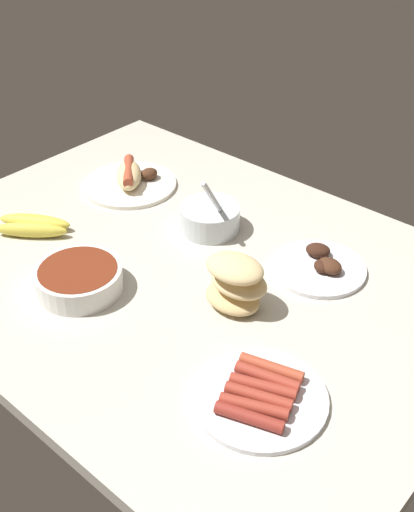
% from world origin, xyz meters
% --- Properties ---
extents(ground_plane, '(1.20, 0.90, 0.03)m').
position_xyz_m(ground_plane, '(0.00, 0.00, -0.01)').
color(ground_plane, beige).
extents(bread_stack, '(0.12, 0.10, 0.11)m').
position_xyz_m(bread_stack, '(0.16, -0.03, 0.05)').
color(bread_stack, '#DBB77A').
rests_on(bread_stack, ground_plane).
extents(banana_bunch, '(0.18, 0.15, 0.03)m').
position_xyz_m(banana_bunch, '(-0.33, -0.13, 0.02)').
color(banana_bunch, gold).
rests_on(banana_bunch, ground_plane).
extents(bowl_chili, '(0.17, 0.17, 0.05)m').
position_xyz_m(bowl_chili, '(-0.10, -0.19, 0.03)').
color(bowl_chili, white).
rests_on(bowl_chili, ground_plane).
extents(plate_grilled_meat, '(0.19, 0.19, 0.04)m').
position_xyz_m(plate_grilled_meat, '(0.22, 0.17, 0.01)').
color(plate_grilled_meat, white).
rests_on(plate_grilled_meat, ground_plane).
extents(bowl_coleslaw, '(0.13, 0.13, 0.16)m').
position_xyz_m(bowl_coleslaw, '(-0.05, 0.14, 0.03)').
color(bowl_coleslaw, silver).
rests_on(bowl_coleslaw, ground_plane).
extents(plate_sausages, '(0.22, 0.22, 0.03)m').
position_xyz_m(plate_sausages, '(0.34, -0.18, 0.01)').
color(plate_sausages, white).
rests_on(plate_sausages, ground_plane).
extents(plate_hotdog_assembled, '(0.23, 0.23, 0.06)m').
position_xyz_m(plate_hotdog_assembled, '(-0.32, 0.16, 0.02)').
color(plate_hotdog_assembled, white).
rests_on(plate_hotdog_assembled, ground_plane).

